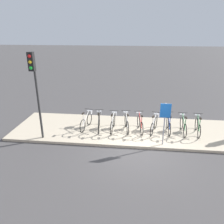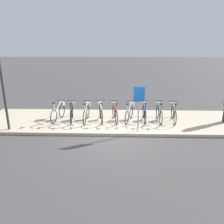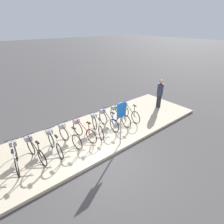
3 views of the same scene
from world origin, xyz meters
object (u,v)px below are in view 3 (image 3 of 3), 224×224
at_px(parked_bicycle_3, 69,135).
at_px(pedestrian, 160,93).
at_px(parked_bicycle_4, 83,130).
at_px(parked_bicycle_5, 97,125).
at_px(parked_bicycle_6, 107,119).
at_px(parked_bicycle_7, 119,115).
at_px(parked_bicycle_1, 34,149).
at_px(parked_bicycle_2, 54,142).
at_px(sign_post, 121,117).
at_px(parked_bicycle_0, 15,156).
at_px(parked_bicycle_8, 129,112).

relative_size(parked_bicycle_3, pedestrian, 0.91).
xyz_separation_m(parked_bicycle_4, parked_bicycle_5, (0.70, -0.05, 0.00)).
bearing_deg(parked_bicycle_6, parked_bicycle_7, -4.59).
height_order(parked_bicycle_1, pedestrian, pedestrian).
bearing_deg(parked_bicycle_1, parked_bicycle_5, -0.39).
height_order(parked_bicycle_2, parked_bicycle_6, same).
height_order(parked_bicycle_3, parked_bicycle_7, same).
relative_size(parked_bicycle_1, parked_bicycle_5, 1.03).
relative_size(parked_bicycle_7, sign_post, 0.82).
bearing_deg(parked_bicycle_7, parked_bicycle_3, -179.90).
xyz_separation_m(parked_bicycle_0, sign_post, (3.65, -1.35, 0.86)).
bearing_deg(sign_post, parked_bicycle_2, 151.20).
bearing_deg(parked_bicycle_3, parked_bicycle_6, 1.66).
bearing_deg(pedestrian, parked_bicycle_5, 179.82).
xyz_separation_m(parked_bicycle_3, sign_post, (1.65, -1.36, 0.86)).
distance_m(parked_bicycle_7, sign_post, 1.94).
bearing_deg(parked_bicycle_2, pedestrian, 0.12).
distance_m(parked_bicycle_0, parked_bicycle_1, 0.63).
height_order(parked_bicycle_0, parked_bicycle_8, same).
distance_m(parked_bicycle_2, parked_bicycle_3, 0.67).
height_order(parked_bicycle_8, pedestrian, pedestrian).
height_order(parked_bicycle_1, sign_post, sign_post).
xyz_separation_m(parked_bicycle_1, parked_bicycle_2, (0.71, -0.05, 0.00)).
height_order(parked_bicycle_3, pedestrian, pedestrian).
distance_m(parked_bicycle_2, sign_post, 2.77).
bearing_deg(sign_post, parked_bicycle_4, 126.42).
relative_size(parked_bicycle_3, parked_bicycle_6, 0.99).
relative_size(parked_bicycle_4, parked_bicycle_6, 0.99).
relative_size(parked_bicycle_2, parked_bicycle_6, 1.00).
height_order(parked_bicycle_7, parked_bicycle_8, same).
xyz_separation_m(parked_bicycle_7, pedestrian, (3.07, -0.08, 0.46)).
distance_m(parked_bicycle_0, sign_post, 3.99).
relative_size(parked_bicycle_0, pedestrian, 0.91).
distance_m(parked_bicycle_1, parked_bicycle_6, 3.42).
height_order(parked_bicycle_0, pedestrian, pedestrian).
bearing_deg(parked_bicycle_5, parked_bicycle_2, -179.21).
bearing_deg(parked_bicycle_5, parked_bicycle_7, 2.74).
distance_m(parked_bicycle_3, sign_post, 2.30).
bearing_deg(parked_bicycle_2, sign_post, -28.80).
xyz_separation_m(parked_bicycle_6, sign_post, (-0.40, -1.42, 0.86)).
bearing_deg(parked_bicycle_8, parked_bicycle_2, -178.94).
bearing_deg(parked_bicycle_8, parked_bicycle_0, 179.96).
bearing_deg(parked_bicycle_0, parked_bicycle_4, -0.12).
height_order(parked_bicycle_4, sign_post, sign_post).
xyz_separation_m(parked_bicycle_5, parked_bicycle_6, (0.69, 0.12, 0.00)).
distance_m(parked_bicycle_2, parked_bicycle_4, 1.32).
relative_size(parked_bicycle_6, sign_post, 0.82).
height_order(parked_bicycle_2, parked_bicycle_3, same).
height_order(parked_bicycle_5, parked_bicycle_7, same).
bearing_deg(parked_bicycle_3, parked_bicycle_7, 0.10).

